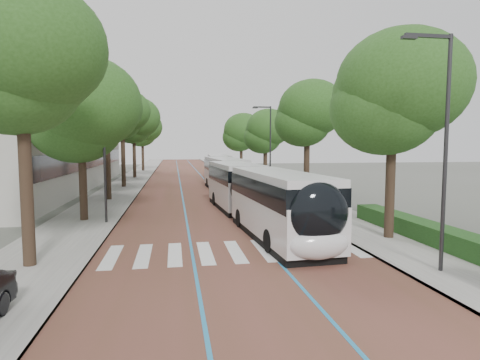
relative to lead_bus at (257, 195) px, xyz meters
name	(u,v)px	position (x,y,z in m)	size (l,w,h in m)	color
ground	(234,259)	(-2.30, -6.78, -1.63)	(160.00, 160.00, 0.00)	#51544C
road	(191,177)	(-2.30, 33.22, -1.62)	(11.00, 140.00, 0.02)	brown
sidewalk_left	(135,178)	(-9.80, 33.22, -1.57)	(4.00, 140.00, 0.12)	gray
sidewalk_right	(245,176)	(5.20, 33.22, -1.57)	(4.00, 140.00, 0.12)	gray
kerb_left	(149,178)	(-7.90, 33.22, -1.57)	(0.20, 140.00, 0.14)	gray
kerb_right	(231,177)	(3.30, 33.22, -1.57)	(0.20, 140.00, 0.14)	gray
zebra_crossing	(235,251)	(-2.10, -5.78, -1.60)	(10.55, 3.60, 0.01)	silver
lane_line_left	(179,178)	(-3.90, 33.22, -1.60)	(0.12, 126.00, 0.01)	teal
lane_line_right	(203,177)	(-0.70, 33.22, -1.60)	(0.12, 126.00, 0.01)	teal
hedge	(443,237)	(6.80, -6.78, -1.11)	(1.20, 14.00, 0.80)	#1C3D15
streetlight_near	(442,134)	(4.32, -9.78, 3.19)	(1.82, 0.20, 8.00)	#2A2A2C
streetlight_far	(268,141)	(4.32, 15.22, 3.19)	(1.82, 0.20, 8.00)	#2A2A2C
lamp_post_left	(104,151)	(-8.40, 1.22, 2.49)	(0.14, 0.14, 8.00)	#2A2A2C
trees_left	(121,120)	(-9.80, 20.44, 5.33)	(6.49, 60.78, 10.26)	black
trees_right	(280,126)	(5.40, 15.19, 4.66)	(5.93, 47.90, 9.14)	black
lead_bus	(257,195)	(0.00, 0.00, 0.00)	(3.73, 18.52, 3.20)	black
bus_queued_0	(226,175)	(0.27, 15.88, 0.00)	(3.08, 12.50, 3.20)	silver
bus_queued_1	(219,167)	(1.10, 28.96, 0.00)	(3.14, 12.51, 3.20)	silver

